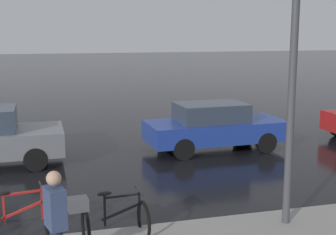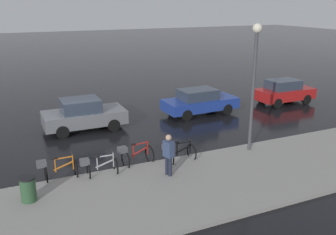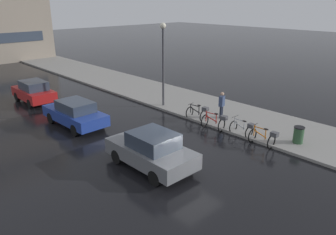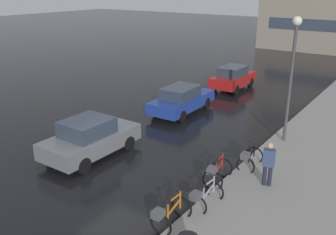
% 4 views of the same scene
% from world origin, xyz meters
% --- Properties ---
extents(ground_plane, '(140.00, 140.00, 0.00)m').
position_xyz_m(ground_plane, '(0.00, 0.00, 0.00)').
color(ground_plane, black).
extents(bicycle_nearest, '(0.74, 1.39, 0.99)m').
position_xyz_m(bicycle_nearest, '(3.53, -1.71, 0.49)').
color(bicycle_nearest, black).
rests_on(bicycle_nearest, ground).
extents(bicycle_second, '(0.72, 1.37, 0.96)m').
position_xyz_m(bicycle_second, '(3.87, -0.27, 0.47)').
color(bicycle_second, black).
rests_on(bicycle_second, ground).
extents(bicycle_third, '(0.91, 1.46, 1.02)m').
position_xyz_m(bicycle_third, '(3.47, 1.32, 0.51)').
color(bicycle_third, black).
rests_on(bicycle_third, ground).
extents(bicycle_farthest, '(0.80, 1.40, 0.99)m').
position_xyz_m(bicycle_farthest, '(3.95, 2.99, 0.50)').
color(bicycle_farthest, black).
rests_on(bicycle_farthest, ground).
extents(car_grey, '(1.98, 4.11, 1.62)m').
position_xyz_m(car_grey, '(-1.89, 0.47, 0.80)').
color(car_grey, slate).
rests_on(car_grey, ground).
extents(car_blue, '(1.93, 4.40, 1.50)m').
position_xyz_m(car_blue, '(-1.84, 7.21, 0.76)').
color(car_blue, navy).
rests_on(car_blue, ground).
extents(car_red, '(1.74, 3.80, 1.56)m').
position_xyz_m(car_red, '(-1.70, 13.32, 0.79)').
color(car_red, '#AD1919').
rests_on(car_red, ground).
extents(pedestrian, '(0.45, 0.34, 1.73)m').
position_xyz_m(pedestrian, '(5.01, 2.11, 0.98)').
color(pedestrian, '#1E2333').
rests_on(pedestrian, ground).
extents(streetlamp, '(0.38, 0.38, 5.50)m').
position_xyz_m(streetlamp, '(4.19, 6.34, 3.55)').
color(streetlamp, '#424247').
rests_on(streetlamp, ground).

